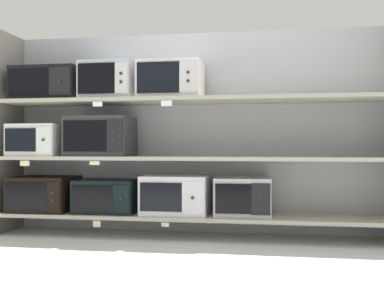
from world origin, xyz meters
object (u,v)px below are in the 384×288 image
Objects in this scene: microwave_1 at (108,196)px; microwave_5 at (101,136)px; microwave_3 at (243,197)px; microwave_4 at (40,140)px; microwave_2 at (176,195)px; microwave_6 at (48,84)px; microwave_0 at (44,194)px; microwave_7 at (110,81)px; microwave_8 at (171,80)px.

microwave_1 is 0.50m from microwave_5.
microwave_4 reaches higher than microwave_3.
microwave_2 reaches higher than microwave_3.
microwave_1 is 1.08m from microwave_6.
microwave_4 reaches higher than microwave_2.
microwave_0 is at bearing -179.99° from microwave_1.
microwave_1 is 0.58m from microwave_2.
microwave_4 is (-0.04, 0.00, 0.46)m from microwave_0.
microwave_1 is 0.96m from microwave_7.
microwave_4 is 0.76× the size of microwave_6.
microwave_7 reaches higher than microwave_1.
microwave_3 is at bearing 0.00° from microwave_5.
microwave_2 is 1.21× the size of microwave_7.
microwave_5 is (-0.06, -0.00, 0.50)m from microwave_1.
microwave_0 is at bearing 179.98° from microwave_7.
microwave_8 is (-0.04, -0.00, 0.93)m from microwave_2.
microwave_8 is (0.60, -0.00, 0.46)m from microwave_5.
microwave_6 is at bearing 179.99° from microwave_5.
microwave_3 reaches higher than microwave_0.
microwave_2 reaches higher than microwave_0.
microwave_2 is at bearing 0.01° from microwave_0.
microwave_3 is 1.90m from microwave_6.
microwave_4 is at bearing 179.98° from microwave_8.
microwave_1 is 0.99× the size of microwave_8.
microwave_2 is at bearing 0.01° from microwave_1.
microwave_8 is (0.52, -0.00, -0.00)m from microwave_7.
microwave_2 is 0.93m from microwave_8.
microwave_0 is 1.45m from microwave_8.
microwave_0 is 1.15× the size of microwave_7.
microwave_3 is 1.28m from microwave_5.
microwave_7 is (0.55, -0.00, 0.01)m from microwave_6.
microwave_3 is at bearing -0.00° from microwave_6.
microwave_4 is 0.79m from microwave_7.
microwave_4 is at bearing 179.97° from microwave_5.
microwave_2 is 1.23× the size of microwave_4.
microwave_1 is at bearing 0.01° from microwave_0.
microwave_7 reaches higher than microwave_3.
microwave_6 reaches higher than microwave_3.
microwave_6 is (-1.66, 0.00, 0.93)m from microwave_3.
microwave_8 reaches higher than microwave_1.
microwave_5 is at bearing -0.01° from microwave_6.
microwave_0 is at bearing -179.85° from microwave_6.
microwave_7 is at bearing -0.73° from microwave_1.
microwave_1 is at bearing 179.27° from microwave_7.
microwave_8 is (-0.59, -0.00, 0.94)m from microwave_3.
microwave_5 is at bearing -0.03° from microwave_4.
microwave_4 is 0.83× the size of microwave_5.
microwave_3 is 0.85× the size of microwave_5.
microwave_5 is at bearing -179.98° from microwave_2.
microwave_6 is (-0.53, 0.00, 0.95)m from microwave_1.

